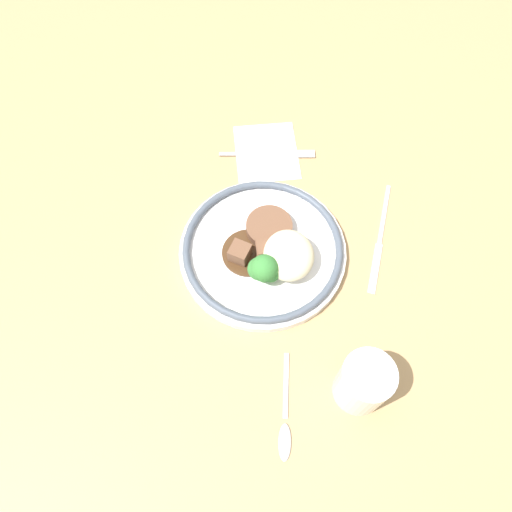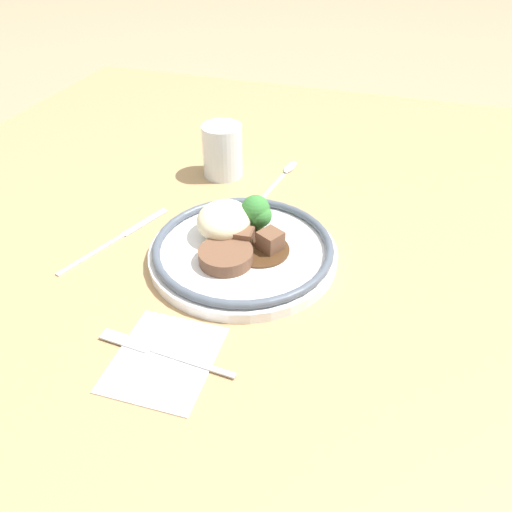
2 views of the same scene
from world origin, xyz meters
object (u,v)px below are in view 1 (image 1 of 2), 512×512
plate (266,251)px  juice_glass (363,383)px  knife (380,241)px  fork (277,154)px  spoon (285,427)px

plate → juice_glass: bearing=26.6°
plate → knife: (-0.01, 0.19, -0.02)m
fork → spoon: same height
fork → knife: bearing=-47.2°
plate → spoon: bearing=0.8°
spoon → juice_glass: bearing=118.9°
juice_glass → knife: bearing=161.8°
juice_glass → spoon: juice_glass is taller
fork → spoon: (0.48, -0.03, -0.00)m
knife → spoon: 0.34m
juice_glass → plate: bearing=-153.4°
plate → spoon: (0.27, 0.00, -0.02)m
juice_glass → knife: (-0.24, 0.08, -0.04)m
juice_glass → knife: juice_glass is taller
plate → juice_glass: (0.23, 0.11, 0.02)m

